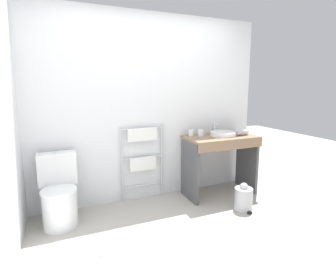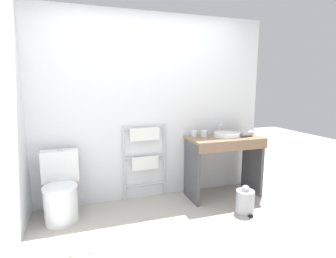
# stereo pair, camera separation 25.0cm
# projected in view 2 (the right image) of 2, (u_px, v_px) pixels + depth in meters

# --- Properties ---
(ground_plane) EXTENTS (12.00, 12.00, 0.00)m
(ground_plane) POSITION_uv_depth(u_px,v_px,m) (192.00, 256.00, 2.39)
(ground_plane) COLOR #A8A399
(wall_back) EXTENTS (3.29, 0.12, 2.47)m
(wall_back) POSITION_uv_depth(u_px,v_px,m) (150.00, 108.00, 3.56)
(wall_back) COLOR silver
(wall_back) RESTS_ON ground_plane
(wall_side) EXTENTS (0.12, 2.09, 2.47)m
(wall_side) POSITION_uv_depth(u_px,v_px,m) (0.00, 120.00, 2.35)
(wall_side) COLOR silver
(wall_side) RESTS_ON ground_plane
(toilet) EXTENTS (0.42, 0.51, 0.79)m
(toilet) POSITION_uv_depth(u_px,v_px,m) (61.00, 192.00, 3.01)
(toilet) COLOR white
(toilet) RESTS_ON ground_plane
(towel_radiator) EXTENTS (0.59, 0.06, 1.01)m
(towel_radiator) POSITION_uv_depth(u_px,v_px,m) (145.00, 152.00, 3.52)
(towel_radiator) COLOR silver
(towel_radiator) RESTS_ON ground_plane
(vanity_counter) EXTENTS (1.00, 0.54, 0.84)m
(vanity_counter) POSITION_uv_depth(u_px,v_px,m) (224.00, 156.00, 3.61)
(vanity_counter) COLOR #84664C
(vanity_counter) RESTS_ON ground_plane
(sink_basin) EXTENTS (0.36, 0.36, 0.06)m
(sink_basin) POSITION_uv_depth(u_px,v_px,m) (227.00, 134.00, 3.61)
(sink_basin) COLOR white
(sink_basin) RESTS_ON vanity_counter
(faucet) EXTENTS (0.02, 0.10, 0.15)m
(faucet) POSITION_uv_depth(u_px,v_px,m) (220.00, 128.00, 3.78)
(faucet) COLOR silver
(faucet) RESTS_ON vanity_counter
(cup_near_wall) EXTENTS (0.08, 0.08, 0.08)m
(cup_near_wall) POSITION_uv_depth(u_px,v_px,m) (194.00, 133.00, 3.63)
(cup_near_wall) COLOR white
(cup_near_wall) RESTS_ON vanity_counter
(cup_near_edge) EXTENTS (0.08, 0.08, 0.09)m
(cup_near_edge) POSITION_uv_depth(u_px,v_px,m) (204.00, 133.00, 3.61)
(cup_near_edge) COLOR white
(cup_near_edge) RESTS_ON vanity_counter
(hair_dryer) EXTENTS (0.23, 0.17, 0.08)m
(hair_dryer) POSITION_uv_depth(u_px,v_px,m) (246.00, 133.00, 3.63)
(hair_dryer) COLOR #B7B7BC
(hair_dryer) RESTS_ON vanity_counter
(trash_bin) EXTENTS (0.22, 0.26, 0.35)m
(trash_bin) POSITION_uv_depth(u_px,v_px,m) (245.00, 201.00, 3.19)
(trash_bin) COLOR #B7B7BC
(trash_bin) RESTS_ON ground_plane
(bath_mat) EXTENTS (0.56, 0.36, 0.01)m
(bath_mat) POSITION_uv_depth(u_px,v_px,m) (65.00, 247.00, 2.52)
(bath_mat) COLOR silver
(bath_mat) RESTS_ON ground_plane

